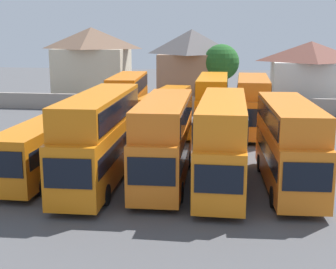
% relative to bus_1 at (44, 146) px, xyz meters
% --- Properties ---
extents(ground, '(140.00, 140.00, 0.00)m').
position_rel_bus_1_xyz_m(ground, '(7.20, 17.74, -1.92)').
color(ground, '#4C4C4F').
extents(depot_boundary_wall, '(56.00, 0.50, 1.80)m').
position_rel_bus_1_xyz_m(depot_boundary_wall, '(7.20, 25.07, -1.02)').
color(depot_boundary_wall, gray).
rests_on(depot_boundary_wall, ground).
extents(bus_1, '(2.62, 10.48, 3.36)m').
position_rel_bus_1_xyz_m(bus_1, '(0.00, 0.00, 0.00)').
color(bus_1, orange).
rests_on(bus_1, ground).
extents(bus_2, '(3.08, 12.01, 5.20)m').
position_rel_bus_1_xyz_m(bus_2, '(3.69, -0.50, 1.00)').
color(bus_2, orange).
rests_on(bus_2, ground).
extents(bus_3, '(3.06, 10.77, 4.89)m').
position_rel_bus_1_xyz_m(bus_3, '(7.39, 0.03, 0.84)').
color(bus_3, orange).
rests_on(bus_3, ground).
extents(bus_4, '(2.70, 11.74, 4.99)m').
position_rel_bus_1_xyz_m(bus_4, '(10.72, 0.01, 0.89)').
color(bus_4, orange).
rests_on(bus_4, ground).
extents(bus_5, '(3.19, 10.42, 4.84)m').
position_rel_bus_1_xyz_m(bus_5, '(14.41, 0.03, 0.81)').
color(bus_5, orange).
rests_on(bus_5, ground).
extents(bus_6, '(3.40, 10.26, 4.86)m').
position_rel_bus_1_xyz_m(bus_6, '(1.61, 15.41, 0.82)').
color(bus_6, orange).
rests_on(bus_6, ground).
extents(bus_7, '(3.31, 11.26, 3.53)m').
position_rel_bus_1_xyz_m(bus_7, '(5.24, 14.71, 0.09)').
color(bus_7, orange).
rests_on(bus_7, ground).
extents(bus_8, '(2.78, 10.23, 4.92)m').
position_rel_bus_1_xyz_m(bus_8, '(9.35, 14.85, 0.85)').
color(bus_8, orange).
rests_on(bus_8, ground).
extents(bus_9, '(2.74, 10.38, 4.87)m').
position_rel_bus_1_xyz_m(bus_9, '(12.80, 14.90, 0.82)').
color(bus_9, orange).
rests_on(bus_9, ground).
extents(house_terrace_left, '(9.35, 6.44, 9.30)m').
position_rel_bus_1_xyz_m(house_terrace_left, '(-6.96, 32.19, 2.82)').
color(house_terrace_left, beige).
rests_on(house_terrace_left, ground).
extents(house_terrace_centre, '(7.51, 8.25, 9.04)m').
position_rel_bus_1_xyz_m(house_terrace_centre, '(5.92, 30.36, 2.69)').
color(house_terrace_centre, '#9E7A60').
rests_on(house_terrace_centre, ground).
extents(house_terrace_right, '(9.12, 7.99, 7.66)m').
position_rel_bus_1_xyz_m(house_terrace_right, '(19.83, 31.42, 1.99)').
color(house_terrace_right, silver).
rests_on(house_terrace_right, ground).
extents(tree_left_of_lot, '(4.04, 4.04, 7.40)m').
position_rel_bus_1_xyz_m(tree_left_of_lot, '(9.55, 27.57, 3.42)').
color(tree_left_of_lot, brown).
rests_on(tree_left_of_lot, ground).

